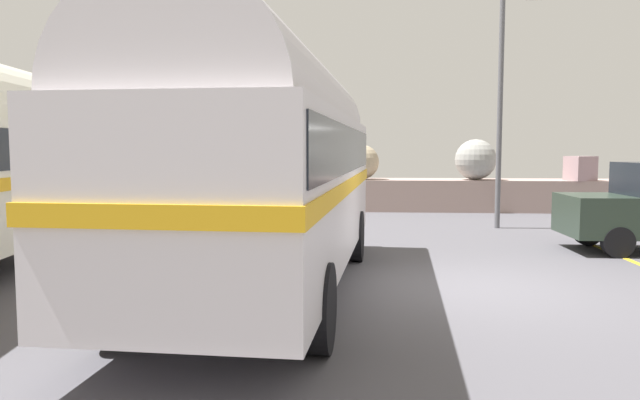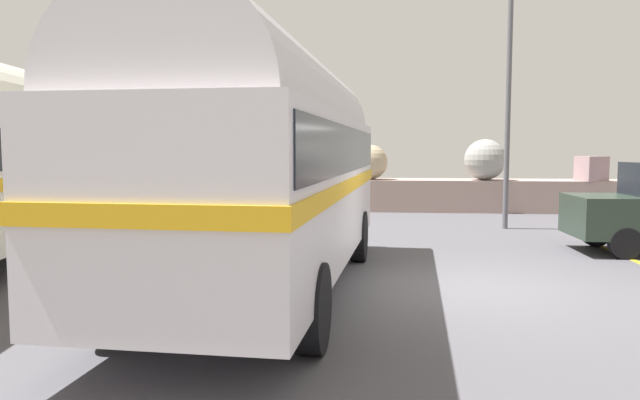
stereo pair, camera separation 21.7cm
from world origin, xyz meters
The scene contains 4 objects.
ground centered at (0.00, 0.00, 0.01)m, with size 32.00×26.00×0.02m.
breakwater centered at (0.15, 11.81, 0.73)m, with size 31.36×2.07×2.49m.
vintage_coach centered at (-3.08, -0.50, 2.05)m, with size 2.95×8.72×3.70m.
lamp_post centered at (2.04, 7.05, 3.49)m, with size 0.98×0.61×6.16m.
Camera 2 is at (-1.45, -9.23, 2.16)m, focal length 33.48 mm.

